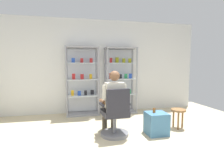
{
  "coord_description": "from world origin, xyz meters",
  "views": [
    {
      "loc": [
        -0.85,
        -2.38,
        1.4
      ],
      "look_at": [
        -0.02,
        1.33,
        1.0
      ],
      "focal_mm": 29.1,
      "sensor_mm": 36.0,
      "label": 1
    }
  ],
  "objects_px": {
    "office_chair": "(115,117)",
    "tea_glass": "(154,110)",
    "storage_crate": "(156,123)",
    "wooden_stool": "(178,113)",
    "seated_shopkeeper": "(113,99)",
    "display_cabinet_right": "(120,80)",
    "display_cabinet_left": "(82,81)"
  },
  "relations": [
    {
      "from": "display_cabinet_right",
      "to": "tea_glass",
      "type": "distance_m",
      "value": 1.92
    },
    {
      "from": "office_chair",
      "to": "tea_glass",
      "type": "distance_m",
      "value": 0.8
    },
    {
      "from": "tea_glass",
      "to": "storage_crate",
      "type": "bearing_deg",
      "value": -19.62
    },
    {
      "from": "display_cabinet_left",
      "to": "tea_glass",
      "type": "bearing_deg",
      "value": -54.59
    },
    {
      "from": "seated_shopkeeper",
      "to": "wooden_stool",
      "type": "distance_m",
      "value": 1.53
    },
    {
      "from": "seated_shopkeeper",
      "to": "storage_crate",
      "type": "relative_size",
      "value": 2.9
    },
    {
      "from": "storage_crate",
      "to": "wooden_stool",
      "type": "relative_size",
      "value": 1.04
    },
    {
      "from": "display_cabinet_left",
      "to": "office_chair",
      "type": "xyz_separation_m",
      "value": [
        0.52,
        -1.79,
        -0.57
      ]
    },
    {
      "from": "seated_shopkeeper",
      "to": "tea_glass",
      "type": "relative_size",
      "value": 13.89
    },
    {
      "from": "display_cabinet_left",
      "to": "display_cabinet_right",
      "type": "height_order",
      "value": "same"
    },
    {
      "from": "display_cabinet_right",
      "to": "seated_shopkeeper",
      "type": "distance_m",
      "value": 1.75
    },
    {
      "from": "seated_shopkeeper",
      "to": "wooden_stool",
      "type": "xyz_separation_m",
      "value": [
        1.48,
        -0.01,
        -0.37
      ]
    },
    {
      "from": "display_cabinet_left",
      "to": "tea_glass",
      "type": "relative_size",
      "value": 20.46
    },
    {
      "from": "office_chair",
      "to": "display_cabinet_right",
      "type": "bearing_deg",
      "value": 72.17
    },
    {
      "from": "wooden_stool",
      "to": "display_cabinet_left",
      "type": "bearing_deg",
      "value": 140.67
    },
    {
      "from": "storage_crate",
      "to": "display_cabinet_right",
      "type": "bearing_deg",
      "value": 97.94
    },
    {
      "from": "office_chair",
      "to": "storage_crate",
      "type": "height_order",
      "value": "office_chair"
    },
    {
      "from": "seated_shopkeeper",
      "to": "storage_crate",
      "type": "bearing_deg",
      "value": -15.39
    },
    {
      "from": "tea_glass",
      "to": "wooden_stool",
      "type": "bearing_deg",
      "value": 17.11
    },
    {
      "from": "seated_shopkeeper",
      "to": "wooden_stool",
      "type": "bearing_deg",
      "value": -0.24
    },
    {
      "from": "tea_glass",
      "to": "wooden_stool",
      "type": "xyz_separation_m",
      "value": [
        0.68,
        0.21,
        -0.15
      ]
    },
    {
      "from": "tea_glass",
      "to": "wooden_stool",
      "type": "height_order",
      "value": "tea_glass"
    },
    {
      "from": "storage_crate",
      "to": "tea_glass",
      "type": "relative_size",
      "value": 4.79
    },
    {
      "from": "office_chair",
      "to": "seated_shopkeeper",
      "type": "bearing_deg",
      "value": 94.35
    },
    {
      "from": "storage_crate",
      "to": "wooden_stool",
      "type": "height_order",
      "value": "storage_crate"
    },
    {
      "from": "display_cabinet_right",
      "to": "storage_crate",
      "type": "xyz_separation_m",
      "value": [
        0.26,
        -1.86,
        -0.74
      ]
    },
    {
      "from": "tea_glass",
      "to": "wooden_stool",
      "type": "relative_size",
      "value": 0.22
    },
    {
      "from": "display_cabinet_left",
      "to": "seated_shopkeeper",
      "type": "bearing_deg",
      "value": -72.57
    },
    {
      "from": "wooden_stool",
      "to": "storage_crate",
      "type": "bearing_deg",
      "value": -160.31
    },
    {
      "from": "office_chair",
      "to": "tea_glass",
      "type": "relative_size",
      "value": 10.34
    },
    {
      "from": "display_cabinet_right",
      "to": "storage_crate",
      "type": "height_order",
      "value": "display_cabinet_right"
    },
    {
      "from": "storage_crate",
      "to": "seated_shopkeeper",
      "type": "bearing_deg",
      "value": 164.61
    }
  ]
}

